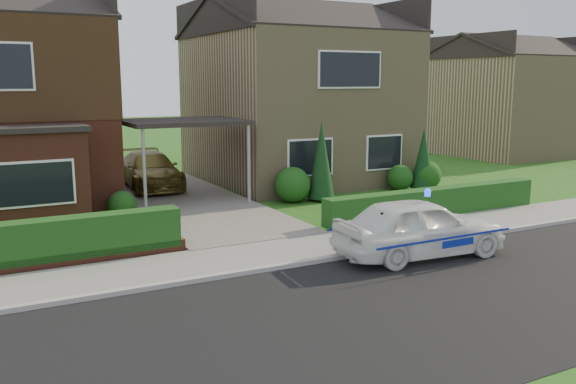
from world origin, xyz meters
TOP-DOWN VIEW (x-y plane):
  - ground at (0.00, 0.00)m, footprint 120.00×120.00m
  - road at (0.00, 0.00)m, footprint 60.00×6.00m
  - kerb at (0.00, 3.05)m, footprint 60.00×0.16m
  - sidewalk at (0.00, 4.10)m, footprint 60.00×2.00m
  - driveway at (0.00, 11.00)m, footprint 3.80×12.00m
  - house_right at (5.80, 13.99)m, footprint 7.50×8.06m
  - carport_link at (0.00, 10.95)m, footprint 3.80×3.00m
  - dwarf_wall at (-5.80, 5.30)m, footprint 7.70×0.25m
  - hedge_left at (-5.80, 5.45)m, footprint 7.50×0.55m
  - hedge_right at (5.80, 5.35)m, footprint 7.50×0.55m
  - shrub_left_mid at (-4.00, 9.30)m, footprint 1.32×1.32m
  - shrub_left_near at (-2.40, 9.60)m, footprint 0.84×0.84m
  - shrub_right_near at (3.20, 9.40)m, footprint 1.20×1.20m
  - shrub_right_mid at (7.80, 9.50)m, footprint 0.96×0.96m
  - shrub_right_far at (8.80, 9.20)m, footprint 1.08×1.08m
  - conifer_a at (4.20, 9.20)m, footprint 0.90×0.90m
  - conifer_b at (8.60, 9.20)m, footprint 0.90×0.90m
  - neighbour_right at (20.00, 16.00)m, footprint 6.50×7.00m
  - police_car at (2.74, 2.40)m, footprint 3.74×4.19m
  - driveway_car at (-0.37, 13.86)m, footprint 2.06×4.54m
  - potted_plant_c at (-2.50, 6.00)m, footprint 0.55×0.55m

SIDE VIEW (x-z plane):
  - ground at x=0.00m, z-range 0.00..0.00m
  - road at x=0.00m, z-range -0.01..0.01m
  - hedge_left at x=-5.80m, z-range -0.45..0.45m
  - hedge_right at x=5.80m, z-range -0.40..0.40m
  - sidewalk at x=0.00m, z-range 0.00..0.10m
  - kerb at x=0.00m, z-range 0.00..0.12m
  - driveway at x=0.00m, z-range 0.00..0.12m
  - dwarf_wall at x=-5.80m, z-range 0.00..0.36m
  - potted_plant_c at x=-2.50m, z-range 0.00..0.71m
  - shrub_left_near at x=-2.40m, z-range 0.00..0.84m
  - shrub_right_mid at x=7.80m, z-range 0.00..0.96m
  - shrub_right_far at x=8.80m, z-range 0.00..1.08m
  - shrub_right_near at x=3.20m, z-range 0.00..1.20m
  - shrub_left_mid at x=-4.00m, z-range 0.00..1.32m
  - police_car at x=2.74m, z-range -0.08..1.47m
  - driveway_car at x=-0.37m, z-range 0.12..1.41m
  - conifer_b at x=8.60m, z-range 0.00..2.20m
  - conifer_a at x=4.20m, z-range 0.00..2.60m
  - neighbour_right at x=20.00m, z-range 0.00..5.20m
  - carport_link at x=0.00m, z-range 1.27..4.04m
  - house_right at x=5.80m, z-range 0.04..7.29m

